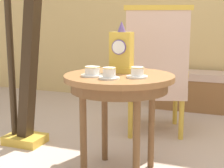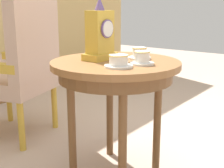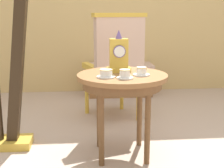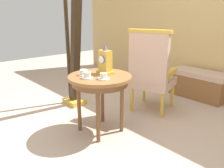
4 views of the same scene
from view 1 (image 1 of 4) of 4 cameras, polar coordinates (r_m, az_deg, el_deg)
name	(u,v)px [view 1 (image 1 of 4)]	position (r m, az deg, el deg)	size (l,w,h in m)	color
side_table	(119,87)	(2.10, 1.24, -0.51)	(0.71, 0.71, 0.68)	brown
teacup_left	(92,72)	(2.02, -3.44, 2.17)	(0.14, 0.14, 0.06)	white
teacup_right	(109,74)	(1.92, -0.49, 1.82)	(0.12, 0.12, 0.07)	white
teacup_center	(137,73)	(1.97, 4.43, 1.97)	(0.13, 0.13, 0.06)	white
mantel_clock	(121,52)	(2.16, 1.66, 5.58)	(0.19, 0.11, 0.34)	gold
armchair	(156,70)	(2.90, 7.69, 2.47)	(0.67, 0.67, 1.14)	#CCA893
harp	(24,54)	(2.71, -15.05, 5.07)	(0.40, 0.24, 1.86)	gold
window_bench	(190,90)	(3.95, 13.52, -0.99)	(0.91, 0.40, 0.44)	#CCA893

